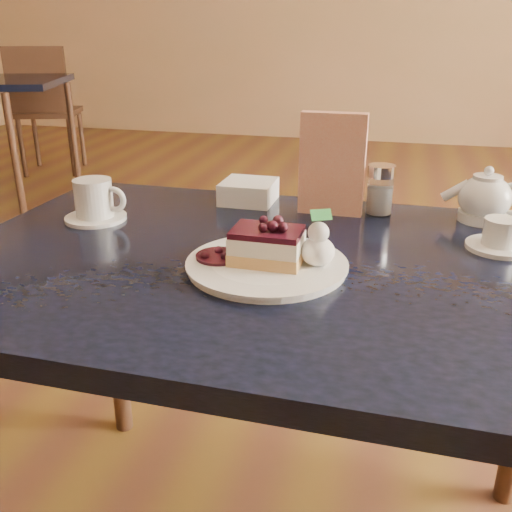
% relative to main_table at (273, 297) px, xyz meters
% --- Properties ---
extents(main_table, '(1.13, 0.76, 0.70)m').
position_rel_main_table_xyz_m(main_table, '(0.00, 0.00, 0.00)').
color(main_table, black).
rests_on(main_table, ground).
extents(dessert_plate, '(0.25, 0.25, 0.01)m').
position_rel_main_table_xyz_m(dessert_plate, '(-0.00, -0.05, 0.08)').
color(dessert_plate, white).
rests_on(dessert_plate, main_table).
extents(cheesecake_slice, '(0.11, 0.08, 0.06)m').
position_rel_main_table_xyz_m(cheesecake_slice, '(-0.00, -0.05, 0.11)').
color(cheesecake_slice, '#E1B969').
rests_on(cheesecake_slice, dessert_plate).
extents(whipped_cream, '(0.05, 0.05, 0.05)m').
position_rel_main_table_xyz_m(whipped_cream, '(0.08, -0.04, 0.11)').
color(whipped_cream, white).
rests_on(whipped_cream, dessert_plate).
extents(berry_sauce, '(0.07, 0.07, 0.01)m').
position_rel_main_table_xyz_m(berry_sauce, '(-0.08, -0.05, 0.09)').
color(berry_sauce, black).
rests_on(berry_sauce, dessert_plate).
extents(coffee_set, '(0.13, 0.12, 0.08)m').
position_rel_main_table_xyz_m(coffee_set, '(-0.39, 0.11, 0.11)').
color(coffee_set, white).
rests_on(coffee_set, main_table).
extents(tea_set, '(0.17, 0.26, 0.10)m').
position_rel_main_table_xyz_m(tea_set, '(0.36, 0.26, 0.11)').
color(tea_set, white).
rests_on(tea_set, main_table).
extents(menu_card, '(0.13, 0.03, 0.21)m').
position_rel_main_table_xyz_m(menu_card, '(0.06, 0.27, 0.18)').
color(menu_card, beige).
rests_on(menu_card, main_table).
extents(sugar_shaker, '(0.06, 0.06, 0.10)m').
position_rel_main_table_xyz_m(sugar_shaker, '(0.16, 0.29, 0.13)').
color(sugar_shaker, white).
rests_on(sugar_shaker, main_table).
extents(napkin_stack, '(0.11, 0.11, 0.05)m').
position_rel_main_table_xyz_m(napkin_stack, '(-0.13, 0.31, 0.10)').
color(napkin_stack, white).
rests_on(napkin_stack, main_table).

